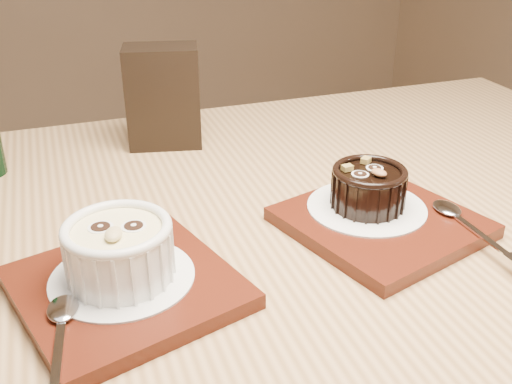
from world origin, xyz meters
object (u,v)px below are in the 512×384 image
(tray_left, at_px, (126,287))
(ramekin_white, at_px, (119,248))
(table, at_px, (260,298))
(tray_right, at_px, (381,222))
(condiment_stand, at_px, (163,97))
(ramekin_dark, at_px, (369,186))

(tray_left, xyz_separation_m, ramekin_white, (-0.00, 0.01, 0.04))
(table, bearing_deg, tray_right, -24.37)
(tray_left, distance_m, condiment_stand, 0.36)
(tray_left, bearing_deg, ramekin_dark, 4.29)
(ramekin_dark, bearing_deg, tray_right, -97.00)
(tray_right, bearing_deg, condiment_stand, 112.24)
(tray_right, relative_size, ramekin_dark, 2.24)
(ramekin_dark, relative_size, condiment_stand, 0.57)
(table, height_order, ramekin_dark, ramekin_dark)
(tray_left, distance_m, ramekin_dark, 0.28)
(ramekin_dark, bearing_deg, table, 149.67)
(ramekin_dark, height_order, condiment_stand, condiment_stand)
(table, bearing_deg, condiment_stand, 93.42)
(ramekin_white, height_order, ramekin_dark, ramekin_white)
(ramekin_dark, xyz_separation_m, condiment_stand, (-0.13, 0.31, 0.03))
(ramekin_white, distance_m, condiment_stand, 0.35)
(tray_right, height_order, ramekin_dark, ramekin_dark)
(tray_left, relative_size, ramekin_dark, 2.24)
(ramekin_white, relative_size, condiment_stand, 0.69)
(tray_left, bearing_deg, tray_right, -0.45)
(condiment_stand, bearing_deg, tray_left, -113.56)
(tray_right, distance_m, condiment_stand, 0.36)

